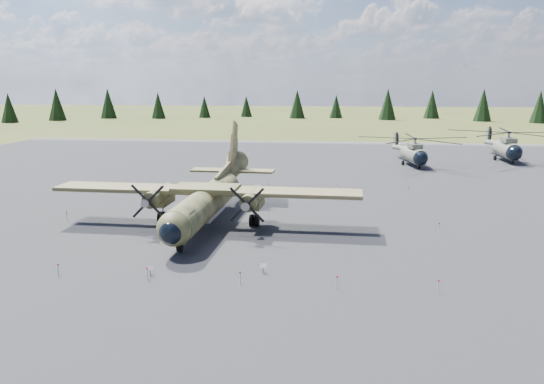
# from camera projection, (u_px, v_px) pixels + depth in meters

# --- Properties ---
(ground) EXTENTS (500.00, 500.00, 0.00)m
(ground) POSITION_uv_depth(u_px,v_px,m) (245.00, 227.00, 46.43)
(ground) COLOR brown
(ground) RESTS_ON ground
(apron) EXTENTS (120.00, 120.00, 0.04)m
(apron) POSITION_uv_depth(u_px,v_px,m) (261.00, 202.00, 56.15)
(apron) COLOR #5A5A5F
(apron) RESTS_ON ground
(transport_plane) EXTENTS (26.95, 24.53, 8.91)m
(transport_plane) POSITION_uv_depth(u_px,v_px,m) (209.00, 195.00, 47.16)
(transport_plane) COLOR #3A4224
(transport_plane) RESTS_ON ground
(helicopter_near) EXTENTS (19.78, 21.36, 4.33)m
(helicopter_near) POSITION_uv_depth(u_px,v_px,m) (414.00, 146.00, 79.57)
(helicopter_near) COLOR gray
(helicopter_near) RESTS_ON ground
(helicopter_mid) EXTENTS (19.13, 22.49, 4.83)m
(helicopter_mid) POSITION_uv_depth(u_px,v_px,m) (507.00, 140.00, 84.30)
(helicopter_mid) COLOR gray
(helicopter_mid) RESTS_ON ground
(info_placard_left) EXTENTS (0.43, 0.23, 0.64)m
(info_placard_left) POSITION_uv_depth(u_px,v_px,m) (150.00, 269.00, 34.60)
(info_placard_left) COLOR gray
(info_placard_left) RESTS_ON ground
(info_placard_right) EXTENTS (0.43, 0.19, 0.66)m
(info_placard_right) POSITION_uv_depth(u_px,v_px,m) (263.00, 267.00, 34.98)
(info_placard_right) COLOR gray
(info_placard_right) RESTS_ON ground
(barrier_fence) EXTENTS (33.12, 29.62, 0.85)m
(barrier_fence) POSITION_uv_depth(u_px,v_px,m) (240.00, 221.00, 46.31)
(barrier_fence) COLOR silver
(barrier_fence) RESTS_ON ground
(treeline) EXTENTS (313.22, 312.51, 10.82)m
(treeline) POSITION_uv_depth(u_px,v_px,m) (320.00, 170.00, 46.99)
(treeline) COLOR black
(treeline) RESTS_ON ground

